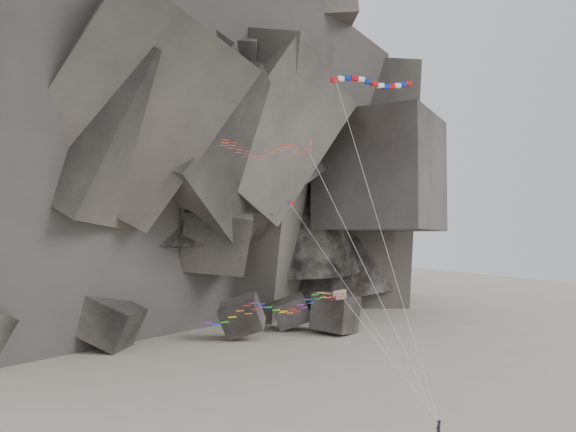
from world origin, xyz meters
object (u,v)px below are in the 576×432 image
kite_flyer (439,429)px  banner_kite (373,85)px  delta_kite (263,149)px  parafoil_kite (272,307)px  pennant_kite (325,254)px

kite_flyer → banner_kite: bearing=-107.2°
delta_kite → parafoil_kite: bearing=-101.8°
pennant_kite → parafoil_kite: bearing=-173.0°
kite_flyer → pennant_kite: bearing=-71.1°
delta_kite → pennant_kite: size_ratio=1.34×
parafoil_kite → pennant_kite: (5.03, -0.55, 4.32)m
kite_flyer → pennant_kite: (-5.16, 8.37, 13.65)m
banner_kite → delta_kite: bearing=179.4°
parafoil_kite → kite_flyer: bearing=-37.8°
kite_flyer → banner_kite: size_ratio=0.06×
kite_flyer → parafoil_kite: (-10.19, 8.91, 9.33)m
delta_kite → parafoil_kite: delta_kite is taller
kite_flyer → pennant_kite: size_ratio=0.11×
kite_flyer → delta_kite: delta_kite is taller
banner_kite → pennant_kite: 16.81m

